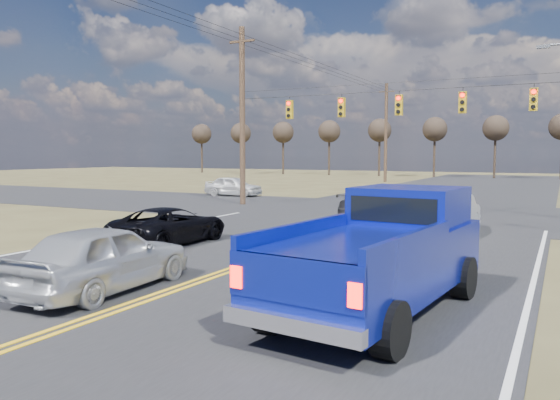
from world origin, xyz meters
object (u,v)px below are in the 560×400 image
at_px(pickup_truck, 382,253).
at_px(white_car_queue, 449,214).
at_px(silver_suv, 104,257).
at_px(black_suv, 170,225).
at_px(cross_car_west, 233,186).
at_px(dgrey_car_queue, 366,204).

bearing_deg(pickup_truck, white_car_queue, 99.70).
bearing_deg(silver_suv, white_car_queue, -115.64).
xyz_separation_m(silver_suv, black_suv, (-2.69, 5.52, -0.13)).
bearing_deg(pickup_truck, black_suv, 159.02).
height_order(pickup_truck, cross_car_west, pickup_truck).
bearing_deg(pickup_truck, silver_suv, -161.45).
bearing_deg(silver_suv, cross_car_west, -66.59).
height_order(pickup_truck, silver_suv, pickup_truck).
distance_m(pickup_truck, cross_car_west, 27.91).
bearing_deg(silver_suv, black_suv, -66.99).
height_order(silver_suv, dgrey_car_queue, silver_suv).
bearing_deg(cross_car_west, white_car_queue, -124.07).
bearing_deg(cross_car_west, dgrey_car_queue, -121.48).
distance_m(silver_suv, black_suv, 6.14).
bearing_deg(silver_suv, dgrey_car_queue, -94.74).
xyz_separation_m(silver_suv, white_car_queue, (4.97, 11.89, 0.01)).
relative_size(pickup_truck, cross_car_west, 1.53).
xyz_separation_m(pickup_truck, black_suv, (-8.38, 4.23, -0.49)).
distance_m(silver_suv, cross_car_west, 25.95).
relative_size(silver_suv, white_car_queue, 0.95).
height_order(pickup_truck, black_suv, pickup_truck).
height_order(silver_suv, black_suv, silver_suv).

